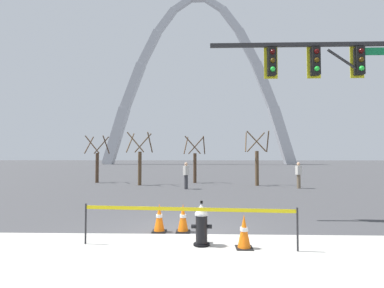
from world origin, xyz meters
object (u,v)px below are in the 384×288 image
traffic_cone_by_hydrant (244,232)px  traffic_cone_mid_sidewalk (159,218)px  traffic_cone_curb_edge (183,218)px  traffic_signal_gantry (349,85)px  monument_arch (198,89)px  pedestrian_standing_center (299,175)px  pedestrian_walking_left (186,175)px  fire_hydrant (202,224)px

traffic_cone_by_hydrant → traffic_cone_mid_sidewalk: (-2.02, 1.35, 0.00)m
traffic_cone_curb_edge → traffic_signal_gantry: size_ratio=0.11×
traffic_cone_curb_edge → monument_arch: 63.03m
monument_arch → pedestrian_standing_center: 53.23m
traffic_cone_mid_sidewalk → pedestrian_walking_left: 10.00m
fire_hydrant → monument_arch: 64.13m
fire_hydrant → traffic_signal_gantry: (4.75, 2.93, 3.80)m
traffic_signal_gantry → monument_arch: 60.60m
traffic_cone_mid_sidewalk → pedestrian_standing_center: size_ratio=0.46×
traffic_cone_by_hydrant → traffic_cone_curb_edge: bearing=135.6°
traffic_cone_curb_edge → pedestrian_standing_center: pedestrian_standing_center is taller
traffic_cone_curb_edge → traffic_signal_gantry: 6.76m
traffic_cone_mid_sidewalk → monument_arch: size_ratio=0.02×
traffic_cone_by_hydrant → traffic_cone_mid_sidewalk: 2.43m
monument_arch → traffic_cone_mid_sidewalk: bearing=-90.5°
traffic_cone_by_hydrant → pedestrian_walking_left: size_ratio=0.46×
pedestrian_standing_center → traffic_cone_curb_edge: bearing=-121.5°
monument_arch → pedestrian_walking_left: (-0.33, -50.68, -16.69)m
traffic_cone_curb_edge → traffic_cone_mid_sidewalk: bearing=-178.5°
traffic_cone_by_hydrant → fire_hydrant: bearing=168.1°
traffic_cone_mid_sidewalk → traffic_cone_curb_edge: (0.62, 0.02, 0.00)m
pedestrian_walking_left → pedestrian_standing_center: bearing=4.6°
fire_hydrant → traffic_cone_curb_edge: size_ratio=1.36×
pedestrian_walking_left → pedestrian_standing_center: 6.89m
fire_hydrant → traffic_signal_gantry: bearing=31.6°
traffic_signal_gantry → traffic_cone_mid_sidewalk: bearing=-163.2°
traffic_cone_by_hydrant → pedestrian_walking_left: (-1.81, 11.34, 0.46)m
traffic_cone_curb_edge → traffic_signal_gantry: (5.23, 1.75, 3.91)m
traffic_cone_by_hydrant → traffic_cone_curb_edge: (-1.40, 1.37, 0.00)m
traffic_cone_mid_sidewalk → pedestrian_walking_left: (0.21, 9.99, 0.46)m
traffic_signal_gantry → monument_arch: bearing=95.2°
traffic_signal_gantry → pedestrian_standing_center: size_ratio=4.04×
traffic_cone_by_hydrant → traffic_cone_curb_edge: same height
traffic_cone_curb_edge → monument_arch: monument_arch is taller
monument_arch → pedestrian_walking_left: bearing=-90.4°
pedestrian_walking_left → traffic_cone_curb_edge: bearing=-87.6°
traffic_cone_by_hydrant → traffic_signal_gantry: traffic_signal_gantry is taller
fire_hydrant → pedestrian_walking_left: 11.19m
traffic_cone_mid_sidewalk → traffic_cone_curb_edge: 0.62m
monument_arch → pedestrian_standing_center: bearing=-82.6°
traffic_cone_mid_sidewalk → pedestrian_walking_left: size_ratio=0.46×
fire_hydrant → traffic_cone_mid_sidewalk: 1.61m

